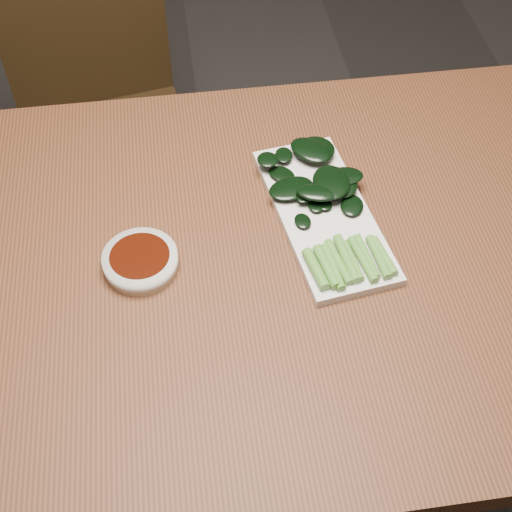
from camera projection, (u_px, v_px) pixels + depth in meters
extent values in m
plane|color=#292727|center=(248.00, 463.00, 1.64)|extent=(6.00, 6.00, 0.00)
cube|color=#4D2916|center=(244.00, 266.00, 1.07)|extent=(1.40, 0.80, 0.04)
cylinder|color=#4D2916|center=(503.00, 223.00, 1.63)|extent=(0.05, 0.05, 0.71)
cube|color=black|center=(113.00, 148.00, 1.68)|extent=(0.45, 0.45, 0.04)
cylinder|color=black|center=(75.00, 275.00, 1.73)|extent=(0.04, 0.04, 0.41)
cylinder|color=black|center=(203.00, 242.00, 1.79)|extent=(0.04, 0.04, 0.41)
cylinder|color=black|center=(54.00, 185.00, 1.92)|extent=(0.04, 0.04, 0.41)
cylinder|color=black|center=(170.00, 159.00, 1.99)|extent=(0.04, 0.04, 0.41)
cube|color=black|center=(80.00, 19.00, 1.60)|extent=(0.38, 0.10, 0.44)
cylinder|color=beige|center=(141.00, 262.00, 1.04)|extent=(0.11, 0.11, 0.03)
cylinder|color=#370F05|center=(140.00, 256.00, 1.03)|extent=(0.09, 0.09, 0.00)
cube|color=beige|center=(324.00, 214.00, 1.10)|extent=(0.18, 0.34, 0.01)
cylinder|color=#518D30|center=(316.00, 269.00, 1.02)|extent=(0.03, 0.07, 0.02)
cylinder|color=#518D30|center=(327.00, 267.00, 1.02)|extent=(0.03, 0.08, 0.02)
cylinder|color=#518D30|center=(333.00, 267.00, 1.02)|extent=(0.02, 0.08, 0.01)
cylinder|color=#518D30|center=(338.00, 262.00, 1.03)|extent=(0.03, 0.08, 0.01)
cylinder|color=#518D30|center=(347.00, 259.00, 1.03)|extent=(0.02, 0.09, 0.01)
cylinder|color=#518D30|center=(352.00, 261.00, 1.03)|extent=(0.02, 0.07, 0.01)
cylinder|color=#518D30|center=(363.00, 259.00, 1.03)|extent=(0.03, 0.08, 0.01)
cylinder|color=#518D30|center=(367.00, 256.00, 1.03)|extent=(0.02, 0.08, 0.01)
cylinder|color=#518D30|center=(378.00, 257.00, 1.03)|extent=(0.02, 0.08, 0.01)
cylinder|color=#518D30|center=(384.00, 256.00, 1.03)|extent=(0.03, 0.07, 0.01)
ellipsoid|color=black|center=(291.00, 188.00, 1.12)|extent=(0.08, 0.07, 0.01)
ellipsoid|color=black|center=(317.00, 149.00, 1.17)|extent=(0.08, 0.08, 0.01)
ellipsoid|color=black|center=(284.00, 155.00, 1.16)|extent=(0.03, 0.04, 0.01)
ellipsoid|color=black|center=(341.00, 184.00, 1.12)|extent=(0.06, 0.07, 0.01)
ellipsoid|color=black|center=(282.00, 174.00, 1.14)|extent=(0.06, 0.06, 0.01)
ellipsoid|color=black|center=(310.00, 193.00, 1.10)|extent=(0.06, 0.05, 0.01)
ellipsoid|color=black|center=(317.00, 193.00, 1.09)|extent=(0.07, 0.05, 0.01)
ellipsoid|color=black|center=(268.00, 160.00, 1.14)|extent=(0.04, 0.04, 0.01)
ellipsoid|color=black|center=(346.00, 176.00, 1.12)|extent=(0.06, 0.04, 0.01)
ellipsoid|color=black|center=(311.00, 150.00, 1.16)|extent=(0.09, 0.09, 0.01)
ellipsoid|color=black|center=(337.00, 177.00, 1.13)|extent=(0.06, 0.06, 0.01)
ellipsoid|color=black|center=(331.00, 182.00, 1.11)|extent=(0.06, 0.08, 0.01)
ellipsoid|color=black|center=(322.00, 203.00, 1.10)|extent=(0.04, 0.04, 0.01)
ellipsoid|color=black|center=(352.00, 205.00, 1.10)|extent=(0.05, 0.05, 0.01)
ellipsoid|color=black|center=(303.00, 221.00, 1.08)|extent=(0.03, 0.04, 0.01)
ellipsoid|color=black|center=(317.00, 204.00, 1.10)|extent=(0.03, 0.04, 0.01)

